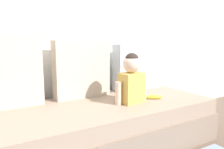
{
  "coord_description": "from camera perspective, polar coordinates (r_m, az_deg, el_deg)",
  "views": [
    {
      "loc": [
        -0.83,
        -1.64,
        0.97
      ],
      "look_at": [
        0.15,
        0.0,
        0.65
      ],
      "focal_mm": 35.78,
      "sensor_mm": 36.0,
      "label": 1
    }
  ],
  "objects": [
    {
      "name": "throw_pillow_left",
      "position": [
        1.99,
        -25.73,
        0.62
      ],
      "size": [
        0.57,
        0.16,
        0.59
      ],
      "primitive_type": "cube",
      "color": "#C1B29E",
      "rests_on": "couch"
    },
    {
      "name": "banana",
      "position": [
        2.12,
        10.59,
        -5.65
      ],
      "size": [
        0.17,
        0.12,
        0.04
      ],
      "primitive_type": "ellipsoid",
      "rotation": [
        0.0,
        0.0,
        -0.52
      ],
      "color": "yellow",
      "rests_on": "couch"
    },
    {
      "name": "throw_pillow_right",
      "position": [
        2.49,
        6.41,
        2.04
      ],
      "size": [
        0.55,
        0.16,
        0.5
      ],
      "primitive_type": "cube",
      "color": "#B2BCC6",
      "rests_on": "couch"
    },
    {
      "name": "throw_pillow_center",
      "position": [
        2.15,
        -7.82,
        1.47
      ],
      "size": [
        0.53,
        0.16,
        0.54
      ],
      "primitive_type": "cube",
      "color": "#C1B29E",
      "rests_on": "couch"
    },
    {
      "name": "toddler",
      "position": [
        1.95,
        5.02,
        -1.04
      ],
      "size": [
        0.32,
        0.17,
        0.44
      ],
      "color": "gold",
      "rests_on": "couch"
    },
    {
      "name": "back_wall",
      "position": [
        2.36,
        -10.45,
        16.8
      ],
      "size": [
        5.34,
        0.1,
        2.55
      ],
      "primitive_type": "cube",
      "color": "white",
      "rests_on": "ground"
    },
    {
      "name": "couch",
      "position": [
        1.99,
        -3.73,
        -13.35
      ],
      "size": [
        2.14,
        0.85,
        0.4
      ],
      "color": "#826C5B",
      "rests_on": "ground"
    },
    {
      "name": "ground_plane",
      "position": [
        2.08,
        -3.67,
        -18.39
      ],
      "size": [
        12.0,
        12.0,
        0.0
      ],
      "primitive_type": "plane",
      "color": "brown"
    }
  ]
}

